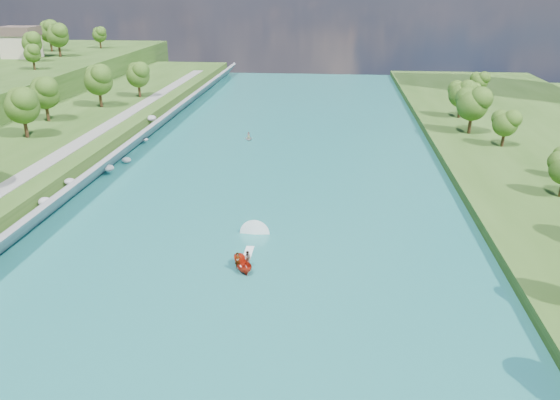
# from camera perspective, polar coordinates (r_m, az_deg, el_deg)

# --- Properties ---
(ground) EXTENTS (260.00, 260.00, 0.00)m
(ground) POSITION_cam_1_polar(r_m,az_deg,el_deg) (55.26, -4.95, -8.84)
(ground) COLOR #2D5119
(ground) RESTS_ON ground
(river_water) EXTENTS (55.00, 240.00, 0.10)m
(river_water) POSITION_cam_1_polar(r_m,az_deg,el_deg) (72.95, -2.12, -0.90)
(river_water) COLOR #1B6964
(river_water) RESTS_ON ground
(riprap_bank) EXTENTS (4.50, 236.00, 4.50)m
(riprap_bank) POSITION_cam_1_polar(r_m,az_deg,el_deg) (79.34, -21.06, 0.86)
(riprap_bank) COLOR slate
(riprap_bank) RESTS_ON ground
(riverside_path) EXTENTS (3.00, 200.00, 0.10)m
(riverside_path) POSITION_cam_1_polar(r_m,az_deg,el_deg) (82.53, -25.15, 2.29)
(riverside_path) COLOR gray
(riverside_path) RESTS_ON berm_west
(trees_east) EXTENTS (18.58, 139.38, 10.46)m
(trees_east) POSITION_cam_1_polar(r_m,az_deg,el_deg) (80.75, 26.56, 3.50)
(trees_east) COLOR #214312
(trees_east) RESTS_ON berm_east
(trees_ridge) EXTENTS (20.40, 60.72, 10.96)m
(trees_ridge) POSITION_cam_1_polar(r_m,az_deg,el_deg) (171.67, -23.22, 15.17)
(trees_ridge) COLOR #214312
(trees_ridge) RESTS_ON ridge_west
(motorboat) EXTENTS (3.60, 18.73, 2.14)m
(motorboat) POSITION_cam_1_polar(r_m,az_deg,el_deg) (59.15, -3.63, -5.86)
(motorboat) COLOR red
(motorboat) RESTS_ON river_water
(raft) EXTENTS (2.23, 2.78, 1.47)m
(raft) POSITION_cam_1_polar(r_m,az_deg,el_deg) (106.10, -3.30, 6.49)
(raft) COLOR #93979B
(raft) RESTS_ON river_water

